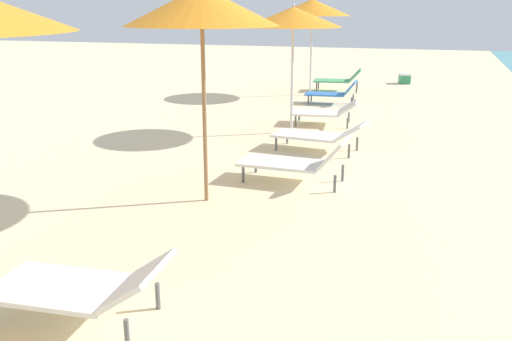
{
  "coord_description": "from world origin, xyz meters",
  "views": [
    {
      "loc": [
        2.22,
        6.32,
        2.36
      ],
      "look_at": [
        0.74,
        10.97,
        0.93
      ],
      "focal_mm": 39.58,
      "sensor_mm": 36.0,
      "label": 1
    }
  ],
  "objects_px": {
    "lounger_fifth_shoreside": "(325,111)",
    "umbrella_fourth": "(202,6)",
    "lounger_third_shoreside": "(81,286)",
    "lounger_fifth_inland": "(320,134)",
    "umbrella_fifth": "(293,17)",
    "lounger_fourth_shoreside": "(297,161)",
    "umbrella_farthest": "(312,7)",
    "lounger_farthest_shoreside": "(339,79)",
    "lounger_farthest_inland": "(333,92)",
    "cooler_box": "(404,79)"
  },
  "relations": [
    {
      "from": "lounger_fifth_shoreside",
      "to": "umbrella_fourth",
      "type": "bearing_deg",
      "value": 78.03
    },
    {
      "from": "umbrella_fourth",
      "to": "lounger_farthest_shoreside",
      "type": "height_order",
      "value": "umbrella_fourth"
    },
    {
      "from": "lounger_fifth_inland",
      "to": "umbrella_farthest",
      "type": "height_order",
      "value": "umbrella_farthest"
    },
    {
      "from": "lounger_fifth_shoreside",
      "to": "cooler_box",
      "type": "bearing_deg",
      "value": -105.53
    },
    {
      "from": "lounger_fifth_inland",
      "to": "umbrella_fifth",
      "type": "bearing_deg",
      "value": -51.11
    },
    {
      "from": "umbrella_fourth",
      "to": "cooler_box",
      "type": "height_order",
      "value": "umbrella_fourth"
    },
    {
      "from": "umbrella_fourth",
      "to": "lounger_fourth_shoreside",
      "type": "relative_size",
      "value": 1.77
    },
    {
      "from": "lounger_farthest_inland",
      "to": "umbrella_farthest",
      "type": "bearing_deg",
      "value": -59.6
    },
    {
      "from": "umbrella_fourth",
      "to": "lounger_fifth_shoreside",
      "type": "bearing_deg",
      "value": 84.28
    },
    {
      "from": "lounger_fifth_inland",
      "to": "lounger_farthest_inland",
      "type": "xyz_separation_m",
      "value": [
        -0.65,
        4.79,
        0.0
      ]
    },
    {
      "from": "umbrella_fourth",
      "to": "lounger_fifth_inland",
      "type": "relative_size",
      "value": 1.65
    },
    {
      "from": "umbrella_fourth",
      "to": "umbrella_farthest",
      "type": "distance_m",
      "value": 9.03
    },
    {
      "from": "lounger_third_shoreside",
      "to": "umbrella_fourth",
      "type": "relative_size",
      "value": 0.54
    },
    {
      "from": "lounger_third_shoreside",
      "to": "lounger_farthest_shoreside",
      "type": "bearing_deg",
      "value": -93.46
    },
    {
      "from": "lounger_third_shoreside",
      "to": "lounger_farthest_inland",
      "type": "distance_m",
      "value": 10.62
    },
    {
      "from": "lounger_third_shoreside",
      "to": "lounger_farthest_inland",
      "type": "relative_size",
      "value": 1.12
    },
    {
      "from": "lounger_fourth_shoreside",
      "to": "lounger_farthest_inland",
      "type": "distance_m",
      "value": 6.67
    },
    {
      "from": "lounger_fifth_inland",
      "to": "umbrella_fourth",
      "type": "bearing_deg",
      "value": 79.47
    },
    {
      "from": "lounger_third_shoreside",
      "to": "lounger_farthest_shoreside",
      "type": "relative_size",
      "value": 1.03
    },
    {
      "from": "lounger_farthest_shoreside",
      "to": "umbrella_fifth",
      "type": "bearing_deg",
      "value": 84.28
    },
    {
      "from": "lounger_fourth_shoreside",
      "to": "lounger_farthest_inland",
      "type": "height_order",
      "value": "lounger_fourth_shoreside"
    },
    {
      "from": "lounger_fourth_shoreside",
      "to": "lounger_fifth_inland",
      "type": "height_order",
      "value": "lounger_fourth_shoreside"
    },
    {
      "from": "umbrella_fourth",
      "to": "umbrella_farthest",
      "type": "relative_size",
      "value": 1.02
    },
    {
      "from": "lounger_third_shoreside",
      "to": "lounger_fifth_inland",
      "type": "height_order",
      "value": "lounger_fifth_inland"
    },
    {
      "from": "lounger_fifth_shoreside",
      "to": "cooler_box",
      "type": "distance_m",
      "value": 7.2
    },
    {
      "from": "lounger_third_shoreside",
      "to": "umbrella_fourth",
      "type": "height_order",
      "value": "umbrella_fourth"
    },
    {
      "from": "lounger_fourth_shoreside",
      "to": "lounger_fifth_shoreside",
      "type": "distance_m",
      "value": 4.07
    },
    {
      "from": "lounger_fourth_shoreside",
      "to": "lounger_fifth_inland",
      "type": "relative_size",
      "value": 0.93
    },
    {
      "from": "lounger_third_shoreside",
      "to": "lounger_fifth_inland",
      "type": "relative_size",
      "value": 0.9
    },
    {
      "from": "lounger_third_shoreside",
      "to": "lounger_fifth_shoreside",
      "type": "relative_size",
      "value": 1.04
    },
    {
      "from": "umbrella_fourth",
      "to": "lounger_fifth_inland",
      "type": "xyz_separation_m",
      "value": [
        0.86,
        2.93,
        -2.07
      ]
    },
    {
      "from": "lounger_fourth_shoreside",
      "to": "umbrella_farthest",
      "type": "relative_size",
      "value": 0.58
    },
    {
      "from": "lounger_third_shoreside",
      "to": "umbrella_farthest",
      "type": "bearing_deg",
      "value": -90.37
    },
    {
      "from": "lounger_farthest_inland",
      "to": "lounger_third_shoreside",
      "type": "bearing_deg",
      "value": 86.53
    },
    {
      "from": "lounger_fifth_inland",
      "to": "lounger_farthest_inland",
      "type": "bearing_deg",
      "value": -76.45
    },
    {
      "from": "umbrella_fourth",
      "to": "umbrella_fifth",
      "type": "relative_size",
      "value": 1.1
    },
    {
      "from": "lounger_fourth_shoreside",
      "to": "lounger_fifth_shoreside",
      "type": "relative_size",
      "value": 1.09
    },
    {
      "from": "umbrella_fourth",
      "to": "lounger_fifth_inland",
      "type": "height_order",
      "value": "umbrella_fourth"
    },
    {
      "from": "lounger_fifth_shoreside",
      "to": "umbrella_fifth",
      "type": "bearing_deg",
      "value": 57.2
    },
    {
      "from": "lounger_fourth_shoreside",
      "to": "lounger_farthest_shoreside",
      "type": "bearing_deg",
      "value": -82.16
    },
    {
      "from": "umbrella_fifth",
      "to": "lounger_farthest_inland",
      "type": "height_order",
      "value": "umbrella_fifth"
    },
    {
      "from": "cooler_box",
      "to": "umbrella_farthest",
      "type": "bearing_deg",
      "value": -125.69
    },
    {
      "from": "lounger_third_shoreside",
      "to": "umbrella_fifth",
      "type": "height_order",
      "value": "umbrella_fifth"
    },
    {
      "from": "umbrella_farthest",
      "to": "lounger_farthest_shoreside",
      "type": "xyz_separation_m",
      "value": [
        0.63,
        0.93,
        -1.97
      ]
    },
    {
      "from": "lounger_fourth_shoreside",
      "to": "lounger_farthest_inland",
      "type": "xyz_separation_m",
      "value": [
        -0.7,
        6.63,
        -0.02
      ]
    },
    {
      "from": "lounger_fourth_shoreside",
      "to": "umbrella_fifth",
      "type": "distance_m",
      "value": 3.71
    },
    {
      "from": "umbrella_fifth",
      "to": "cooler_box",
      "type": "relative_size",
      "value": 4.82
    },
    {
      "from": "lounger_fifth_shoreside",
      "to": "lounger_third_shoreside",
      "type": "bearing_deg",
      "value": 81.21
    },
    {
      "from": "umbrella_farthest",
      "to": "cooler_box",
      "type": "relative_size",
      "value": 5.21
    },
    {
      "from": "lounger_farthest_inland",
      "to": "lounger_farthest_shoreside",
      "type": "bearing_deg",
      "value": -87.43
    }
  ]
}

